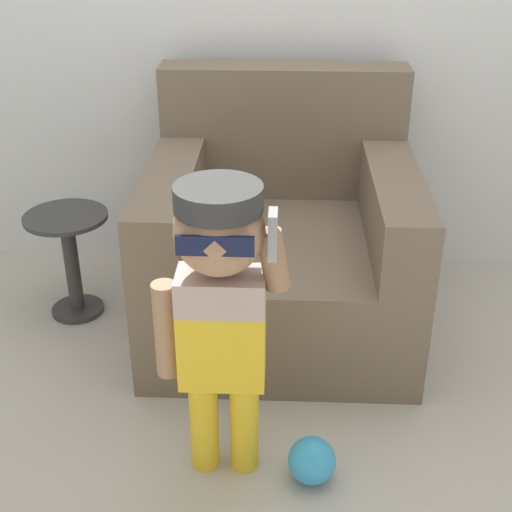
{
  "coord_description": "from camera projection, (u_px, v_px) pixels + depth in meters",
  "views": [
    {
      "loc": [
        0.05,
        -2.33,
        1.64
      ],
      "look_at": [
        -0.05,
        -0.24,
        0.53
      ],
      "focal_mm": 50.0,
      "sensor_mm": 36.0,
      "label": 1
    }
  ],
  "objects": [
    {
      "name": "armchair",
      "position": [
        281.0,
        245.0,
        2.86
      ],
      "size": [
        1.02,
        1.01,
        0.97
      ],
      "color": "#6B5B4C",
      "rests_on": "ground_plane"
    },
    {
      "name": "person_child",
      "position": [
        220.0,
        292.0,
        1.96
      ],
      "size": [
        0.39,
        0.29,
        0.95
      ],
      "color": "gold",
      "rests_on": "ground_plane"
    },
    {
      "name": "side_table",
      "position": [
        71.0,
        254.0,
        2.92
      ],
      "size": [
        0.34,
        0.34,
        0.45
      ],
      "color": "#333333",
      "rests_on": "ground_plane"
    },
    {
      "name": "toy_ball",
      "position": [
        312.0,
        461.0,
        2.17
      ],
      "size": [
        0.15,
        0.15,
        0.15
      ],
      "color": "#3399D1",
      "rests_on": "ground_plane"
    },
    {
      "name": "ground_plane",
      "position": [
        271.0,
        345.0,
        2.83
      ],
      "size": [
        10.0,
        10.0,
        0.0
      ],
      "primitive_type": "plane",
      "color": "#ADA89E"
    }
  ]
}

